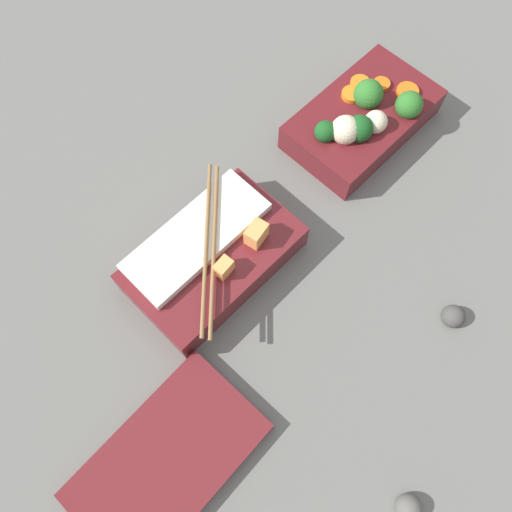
% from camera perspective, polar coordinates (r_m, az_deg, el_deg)
% --- Properties ---
extents(ground_plane, '(3.00, 3.00, 0.00)m').
position_cam_1_polar(ground_plane, '(0.71, 3.99, 7.41)').
color(ground_plane, slate).
extents(bento_tray_vegetable, '(0.22, 0.13, 0.08)m').
position_cam_1_polar(bento_tray_vegetable, '(0.76, 12.07, 15.19)').
color(bento_tray_vegetable, maroon).
rests_on(bento_tray_vegetable, ground_plane).
extents(bento_tray_rice, '(0.22, 0.17, 0.07)m').
position_cam_1_polar(bento_tray_rice, '(0.64, -5.06, -0.01)').
color(bento_tray_rice, maroon).
rests_on(bento_tray_rice, ground_plane).
extents(bento_lid, '(0.22, 0.13, 0.02)m').
position_cam_1_polar(bento_lid, '(0.61, -10.04, -21.94)').
color(bento_lid, maroon).
rests_on(bento_lid, ground_plane).
extents(pebble_0, '(0.03, 0.03, 0.03)m').
position_cam_1_polar(pebble_0, '(0.67, 21.62, -6.42)').
color(pebble_0, '#474442').
rests_on(pebble_0, ground_plane).
extents(pebble_1, '(0.03, 0.03, 0.03)m').
position_cam_1_polar(pebble_1, '(0.63, 17.07, -25.78)').
color(pebble_1, '#595651').
rests_on(pebble_1, ground_plane).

